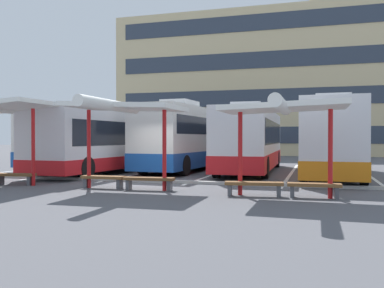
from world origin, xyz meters
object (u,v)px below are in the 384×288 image
at_px(coach_bus_1, 117,141).
at_px(coach_bus_0, 85,141).
at_px(coach_bus_4, 333,140).
at_px(bench_4, 254,185).
at_px(bench_1, 15,176).
at_px(coach_bus_3, 251,141).
at_px(waiting_shelter_2, 283,109).
at_px(bench_2, 103,179).
at_px(bench_5, 314,187).
at_px(waiting_shelter_1, 122,109).
at_px(coach_bus_2, 189,139).
at_px(bench_3, 149,181).

bearing_deg(coach_bus_1, coach_bus_0, 142.22).
distance_m(coach_bus_4, bench_4, 8.64).
bearing_deg(bench_1, coach_bus_1, 85.05).
relative_size(coach_bus_3, waiting_shelter_2, 2.56).
distance_m(coach_bus_0, bench_1, 10.60).
bearing_deg(coach_bus_3, coach_bus_1, -166.64).
bearing_deg(coach_bus_4, coach_bus_3, 160.70).
relative_size(bench_2, bench_5, 1.01).
height_order(coach_bus_3, bench_1, coach_bus_3).
bearing_deg(coach_bus_1, bench_4, -42.24).
bearing_deg(bench_2, coach_bus_1, 113.17).
height_order(coach_bus_0, waiting_shelter_1, coach_bus_0).
xyz_separation_m(coach_bus_2, bench_1, (-4.20, -9.17, -1.44)).
height_order(bench_2, waiting_shelter_2, waiting_shelter_2).
height_order(coach_bus_3, bench_2, coach_bus_3).
height_order(bench_1, waiting_shelter_2, waiting_shelter_2).
height_order(waiting_shelter_1, bench_4, waiting_shelter_1).
bearing_deg(bench_2, waiting_shelter_1, -17.79).
xyz_separation_m(coach_bus_0, coach_bus_4, (14.84, -2.52, 0.10)).
height_order(coach_bus_0, coach_bus_2, coach_bus_2).
bearing_deg(coach_bus_2, bench_5, -54.27).
xyz_separation_m(coach_bus_1, bench_5, (10.45, -7.73, -1.31)).
height_order(coach_bus_1, bench_2, coach_bus_1).
distance_m(coach_bus_4, bench_1, 14.18).
distance_m(coach_bus_2, coach_bus_4, 7.86).
xyz_separation_m(bench_1, bench_4, (9.29, -0.53, 0.01)).
xyz_separation_m(coach_bus_0, bench_5, (14.03, -10.50, -1.31)).
distance_m(waiting_shelter_1, bench_3, 2.67).
bearing_deg(coach_bus_4, waiting_shelter_1, -132.60).
distance_m(coach_bus_4, waiting_shelter_2, 8.44).
height_order(coach_bus_1, coach_bus_2, coach_bus_2).
distance_m(bench_3, waiting_shelter_2, 5.21).
height_order(coach_bus_4, bench_1, coach_bus_4).
height_order(coach_bus_3, waiting_shelter_1, coach_bus_3).
xyz_separation_m(coach_bus_3, coach_bus_4, (4.12, -1.44, 0.09)).
bearing_deg(coach_bus_4, bench_3, -129.68).
relative_size(bench_2, bench_3, 0.89).
bearing_deg(coach_bus_3, bench_4, -81.02).
xyz_separation_m(coach_bus_4, bench_3, (-6.33, -7.63, -1.40)).
relative_size(coach_bus_1, bench_1, 7.91).
distance_m(coach_bus_0, coach_bus_3, 10.77).
bearing_deg(coach_bus_3, bench_2, -113.96).
xyz_separation_m(coach_bus_1, bench_2, (3.13, -7.32, -1.31)).
relative_size(bench_1, bench_3, 0.88).
bearing_deg(coach_bus_1, waiting_shelter_1, -62.08).
bearing_deg(waiting_shelter_2, bench_3, 172.84).
bearing_deg(coach_bus_1, bench_2, -66.83).
relative_size(coach_bus_2, bench_1, 6.47).
bearing_deg(coach_bus_1, waiting_shelter_2, -39.80).
height_order(coach_bus_2, bench_5, coach_bus_2).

